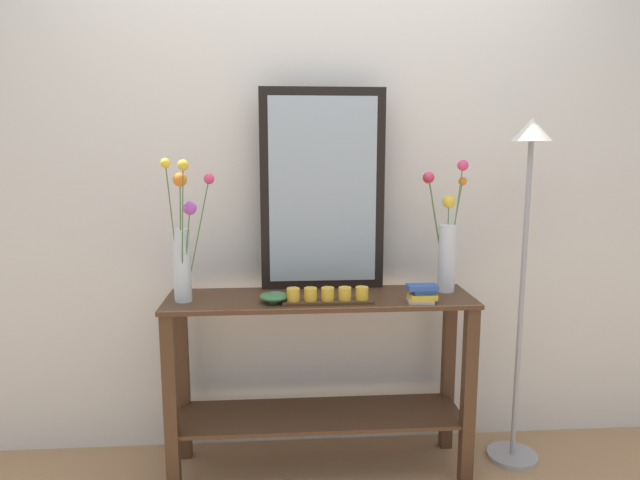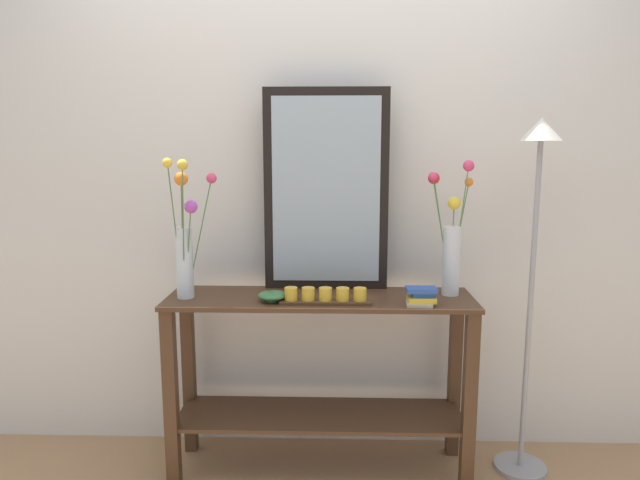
{
  "view_description": "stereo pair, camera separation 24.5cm",
  "coord_description": "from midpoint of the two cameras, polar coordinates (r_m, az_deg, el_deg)",
  "views": [
    {
      "loc": [
        -0.18,
        -2.41,
        1.49
      ],
      "look_at": [
        0.0,
        0.0,
        1.09
      ],
      "focal_mm": 31.34,
      "sensor_mm": 36.0,
      "label": 1
    },
    {
      "loc": [
        0.07,
        -2.42,
        1.49
      ],
      "look_at": [
        0.0,
        0.0,
        1.09
      ],
      "focal_mm": 31.34,
      "sensor_mm": 36.0,
      "label": 2
    }
  ],
  "objects": [
    {
      "name": "tall_vase_left",
      "position": [
        2.47,
        -10.87,
        -0.27
      ],
      "size": [
        0.21,
        0.22,
        0.62
      ],
      "color": "silver",
      "rests_on": "console_table"
    },
    {
      "name": "console_table",
      "position": [
        2.61,
        2.76,
        -12.54
      ],
      "size": [
        1.37,
        0.38,
        0.83
      ],
      "color": "#472D1C",
      "rests_on": "ground"
    },
    {
      "name": "candle_tray",
      "position": [
        2.4,
        3.49,
        -5.82
      ],
      "size": [
        0.39,
        0.09,
        0.07
      ],
      "color": "#472D1C",
      "rests_on": "console_table"
    },
    {
      "name": "mirror_leaning",
      "position": [
        2.58,
        3.35,
        5.08
      ],
      "size": [
        0.58,
        0.03,
        0.93
      ],
      "color": "black",
      "rests_on": "console_table"
    },
    {
      "name": "vase_right",
      "position": [
        2.6,
        15.92,
        -0.28
      ],
      "size": [
        0.21,
        0.14,
        0.61
      ],
      "color": "silver",
      "rests_on": "console_table"
    },
    {
      "name": "book_stack",
      "position": [
        2.43,
        13.19,
        -5.67
      ],
      "size": [
        0.13,
        0.09,
        0.08
      ],
      "color": "#B2A893",
      "rests_on": "console_table"
    },
    {
      "name": "decorative_bowl",
      "position": [
        2.42,
        -2.01,
        -5.72
      ],
      "size": [
        0.12,
        0.12,
        0.05
      ],
      "color": "#38703D",
      "rests_on": "console_table"
    },
    {
      "name": "ground_plane",
      "position": [
        2.85,
        2.67,
        -22.48
      ],
      "size": [
        7.0,
        6.0,
        0.02
      ],
      "primitive_type": "cube",
      "color": "#A87F56"
    },
    {
      "name": "floor_lamp",
      "position": [
        2.67,
        23.55,
        0.08
      ],
      "size": [
        0.24,
        0.24,
        1.62
      ],
      "color": "#9E9EA3",
      "rests_on": "ground"
    },
    {
      "name": "wall_back",
      "position": [
        2.73,
        2.77,
        6.39
      ],
      "size": [
        6.4,
        0.08,
        2.7
      ],
      "primitive_type": "cube",
      "color": "silver",
      "rests_on": "ground"
    }
  ]
}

